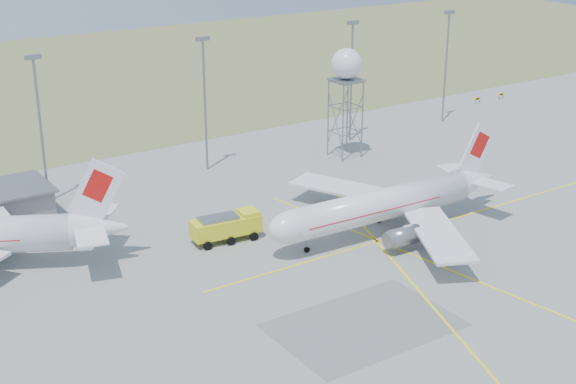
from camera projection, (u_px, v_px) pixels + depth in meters
grass_strip at (94, 76)px, 187.26m from camera, size 400.00×120.00×0.03m
mast_a at (40, 117)px, 107.21m from camera, size 2.20×0.50×20.50m
mast_b at (205, 93)px, 120.26m from camera, size 2.20×0.50×20.50m
mast_c at (352, 71)px, 134.86m from camera, size 2.20×0.50×20.50m
mast_d at (446, 57)px, 146.34m from camera, size 2.20×0.50×20.50m
taxi_sign_near at (477, 99)px, 163.06m from camera, size 1.60×0.17×1.20m
taxi_sign_far at (501, 94)px, 166.71m from camera, size 1.60×0.17×1.20m
airliner_main at (385, 205)px, 100.14m from camera, size 35.40×34.41×12.04m
radar_tower at (346, 97)px, 127.11m from camera, size 4.87×4.87×17.64m
fire_truck at (228, 228)px, 98.44m from camera, size 8.92×4.26×3.46m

